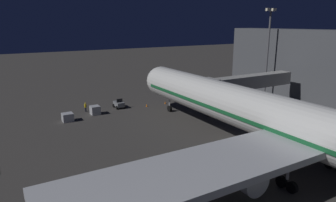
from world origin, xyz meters
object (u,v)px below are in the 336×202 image
ground_crew_near_nose_gear (85,107)px  traffic_cone_nose_port (165,102)px  baggage_tug_lead (119,104)px  traffic_cone_nose_starboard (147,105)px  baggage_container_mid_row (68,117)px  apron_floodlight_mast (268,47)px  airliner_at_gate (298,127)px  baggage_container_near_belt (95,110)px  jet_bridge (241,83)px

ground_crew_near_nose_gear → traffic_cone_nose_port: 16.50m
baggage_tug_lead → traffic_cone_nose_starboard: baggage_tug_lead is taller
baggage_container_mid_row → baggage_tug_lead: bearing=-161.7°
traffic_cone_nose_port → ground_crew_near_nose_gear: bearing=-9.5°
apron_floodlight_mast → traffic_cone_nose_port: 26.48m
ground_crew_near_nose_gear → traffic_cone_nose_port: bearing=170.5°
baggage_container_mid_row → airliner_at_gate: bearing=119.8°
airliner_at_gate → baggage_container_near_belt: size_ratio=38.37×
airliner_at_gate → baggage_tug_lead: size_ratio=25.78×
airliner_at_gate → jet_bridge: bearing=-118.9°
jet_bridge → baggage_container_mid_row: size_ratio=12.41×
baggage_container_near_belt → traffic_cone_nose_starboard: baggage_container_near_belt is taller
apron_floodlight_mast → traffic_cone_nose_port: bearing=-14.4°
jet_bridge → baggage_tug_lead: bearing=-35.2°
baggage_container_near_belt → traffic_cone_nose_starboard: size_ratio=3.28×
airliner_at_gate → apron_floodlight_mast: (-25.50, -27.80, 5.96)m
airliner_at_gate → ground_crew_near_nose_gear: bearing=-68.9°
traffic_cone_nose_starboard → ground_crew_near_nose_gear: bearing=-12.9°
apron_floodlight_mast → traffic_cone_nose_port: apron_floodlight_mast is taller
baggage_tug_lead → traffic_cone_nose_starboard: size_ratio=4.89×
traffic_cone_nose_port → traffic_cone_nose_starboard: 4.40m
airliner_at_gate → apron_floodlight_mast: bearing=-132.5°
baggage_tug_lead → airliner_at_gate: bearing=101.8°
baggage_container_near_belt → jet_bridge: bearing=154.7°
airliner_at_gate → ground_crew_near_nose_gear: airliner_at_gate is taller
airliner_at_gate → traffic_cone_nose_port: (-2.20, -33.76, -5.12)m
jet_bridge → ground_crew_near_nose_gear: 30.27m
baggage_tug_lead → baggage_container_mid_row: baggage_tug_lead is taller
jet_bridge → apron_floodlight_mast: bearing=-156.4°
baggage_tug_lead → baggage_container_near_belt: bearing=19.6°
baggage_container_near_belt → traffic_cone_nose_starboard: (-10.81, 0.02, -0.53)m
apron_floodlight_mast → ground_crew_near_nose_gear: apron_floodlight_mast is taller
baggage_tug_lead → traffic_cone_nose_port: 9.89m
ground_crew_near_nose_gear → traffic_cone_nose_starboard: 12.19m
baggage_tug_lead → ground_crew_near_nose_gear: baggage_tug_lead is taller
baggage_tug_lead → baggage_container_mid_row: size_ratio=1.48×
baggage_tug_lead → apron_floodlight_mast: bearing=166.4°
airliner_at_gate → traffic_cone_nose_port: airliner_at_gate is taller
baggage_container_near_belt → baggage_container_mid_row: 5.65m
baggage_tug_lead → ground_crew_near_nose_gear: size_ratio=1.47×
baggage_container_mid_row → traffic_cone_nose_port: baggage_container_mid_row is taller
jet_bridge → apron_floodlight_mast: apron_floodlight_mast is taller
ground_crew_near_nose_gear → jet_bridge: bearing=150.9°
apron_floodlight_mast → baggage_tug_lead: 35.53m
jet_bridge → traffic_cone_nose_port: jet_bridge is taller
jet_bridge → ground_crew_near_nose_gear: bearing=-29.1°
airliner_at_gate → jet_bridge: size_ratio=3.07×
airliner_at_gate → baggage_container_mid_row: size_ratio=38.05×
baggage_tug_lead → ground_crew_near_nose_gear: bearing=-6.3°
baggage_tug_lead → traffic_cone_nose_port: (-9.67, 1.99, -0.51)m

